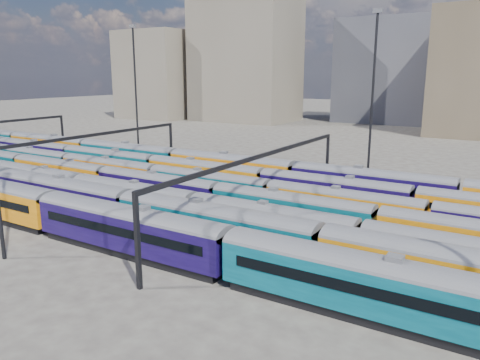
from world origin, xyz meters
The scene contains 12 objects.
ground centered at (0.00, 0.00, 0.00)m, with size 500.00×500.00×0.00m, color #403B36.
rake_0 centered at (-7.18, -15.00, 2.91)m, with size 134.63×3.28×5.54m.
rake_1 centered at (-12.02, -10.00, 2.86)m, with size 110.25×3.23×5.45m.
rake_2 centered at (4.15, -5.00, 2.42)m, with size 112.58×2.75×4.61m.
rake_3 centered at (-15.50, 0.00, 2.48)m, with size 115.30×2.81×4.73m.
rake_4 centered at (-1.13, 5.00, 2.42)m, with size 131.38×2.75×4.61m.
rake_5 centered at (-5.34, 10.00, 2.57)m, with size 139.23×2.91×4.89m.
rake_6 centered at (-3.97, 15.00, 2.83)m, with size 152.78×3.19×5.38m.
gantry_1 centered at (-20.00, 0.00, 6.79)m, with size 0.35×40.35×8.03m.
gantry_2 centered at (10.00, 0.00, 6.79)m, with size 0.35×40.35×8.03m.
mast_1 centered at (-30.00, 22.00, 13.97)m, with size 1.40×0.50×25.60m.
mast_3 centered at (15.00, 24.00, 13.97)m, with size 1.40×0.50×25.60m.
Camera 1 is at (34.81, -45.05, 16.74)m, focal length 35.00 mm.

